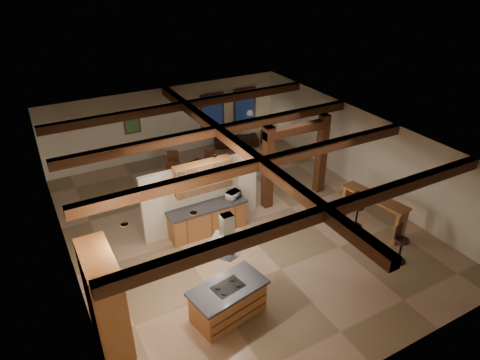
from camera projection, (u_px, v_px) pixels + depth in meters
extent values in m
plane|color=tan|center=(238.00, 224.00, 13.71)|extent=(12.00, 12.00, 0.00)
plane|color=beige|center=(168.00, 122.00, 17.60)|extent=(10.00, 0.00, 10.00)
plane|color=beige|center=(384.00, 317.00, 8.41)|extent=(10.00, 0.00, 10.00)
plane|color=beige|center=(66.00, 232.00, 10.89)|extent=(0.00, 12.00, 12.00)
plane|color=beige|center=(362.00, 151.00, 15.12)|extent=(0.00, 12.00, 12.00)
plane|color=#331F10|center=(238.00, 141.00, 12.30)|extent=(12.00, 12.00, 0.00)
cube|color=#361A0D|center=(326.00, 212.00, 9.31)|extent=(10.00, 0.25, 0.28)
cube|color=#361A0D|center=(261.00, 163.00, 11.37)|extent=(10.00, 0.25, 0.28)
cube|color=#361A0D|center=(218.00, 131.00, 13.36)|extent=(10.00, 0.25, 0.28)
cube|color=#361A0D|center=(185.00, 105.00, 15.43)|extent=(10.00, 0.25, 0.28)
cube|color=#361A0D|center=(238.00, 146.00, 12.37)|extent=(0.28, 12.00, 0.28)
cube|color=#361A0D|center=(268.00, 168.00, 13.98)|extent=(0.30, 0.30, 2.90)
cube|color=#361A0D|center=(321.00, 154.00, 14.91)|extent=(0.30, 0.30, 2.90)
cube|color=#361A0D|center=(298.00, 129.00, 13.89)|extent=(2.50, 0.28, 0.28)
cube|color=beige|center=(202.00, 196.00, 13.13)|extent=(3.80, 0.18, 2.20)
cube|color=#A46D34|center=(105.00, 300.00, 9.16)|extent=(0.64, 1.60, 2.40)
cube|color=silver|center=(119.00, 297.00, 9.31)|extent=(0.06, 0.62, 0.95)
cube|color=black|center=(120.00, 289.00, 9.23)|extent=(0.01, 0.50, 0.28)
cube|color=#A46D34|center=(208.00, 220.00, 13.16)|extent=(2.40, 0.60, 0.86)
cube|color=black|center=(207.00, 207.00, 12.93)|extent=(2.50, 0.66, 0.08)
cube|color=#A46D34|center=(203.00, 177.00, 12.63)|extent=(1.80, 0.34, 0.95)
cube|color=silver|center=(206.00, 179.00, 12.50)|extent=(1.74, 0.02, 0.90)
pyramid|color=silver|center=(228.00, 259.00, 9.54)|extent=(1.10, 1.10, 0.45)
cube|color=silver|center=(227.00, 229.00, 9.14)|extent=(0.26, 0.22, 0.73)
cube|color=#361A0D|center=(212.00, 113.00, 18.37)|extent=(1.10, 0.05, 1.70)
cube|color=black|center=(213.00, 113.00, 18.35)|extent=(0.95, 0.02, 1.55)
cube|color=#361A0D|center=(245.00, 107.00, 19.05)|extent=(1.10, 0.05, 1.70)
cube|color=black|center=(245.00, 107.00, 19.03)|extent=(0.95, 0.02, 1.55)
cube|color=#361A0D|center=(132.00, 123.00, 16.79)|extent=(0.65, 0.04, 0.85)
cube|color=#275B2B|center=(132.00, 123.00, 16.78)|extent=(0.55, 0.01, 0.75)
cylinder|color=silver|center=(194.00, 213.00, 9.07)|extent=(0.16, 0.16, 0.03)
cylinder|color=silver|center=(214.00, 156.00, 11.51)|extent=(0.16, 0.16, 0.03)
cylinder|color=silver|center=(125.00, 225.00, 8.71)|extent=(0.16, 0.16, 0.03)
cube|color=#A46D34|center=(228.00, 302.00, 10.18)|extent=(1.84, 1.15, 0.82)
cube|color=black|center=(228.00, 288.00, 9.96)|extent=(1.97, 1.29, 0.08)
cube|color=black|center=(228.00, 287.00, 9.94)|extent=(0.79, 0.60, 0.02)
imported|color=#3A1C0E|center=(192.00, 177.00, 15.84)|extent=(1.98, 1.59, 0.61)
imported|color=black|center=(236.00, 139.00, 18.95)|extent=(2.07, 1.36, 0.56)
imported|color=silver|center=(233.00, 195.00, 13.24)|extent=(0.51, 0.43, 0.24)
cube|color=#A46D34|center=(375.00, 197.00, 13.02)|extent=(0.89, 2.23, 0.07)
cube|color=#A46D34|center=(400.00, 227.00, 12.62)|extent=(0.50, 0.19, 1.09)
cube|color=#A46D34|center=(348.00, 200.00, 13.96)|extent=(0.50, 0.19, 1.09)
cube|color=#361A0D|center=(268.00, 135.00, 19.29)|extent=(0.62, 0.62, 0.59)
cylinder|color=black|center=(268.00, 128.00, 19.10)|extent=(0.06, 0.06, 0.17)
cone|color=#E8CA8B|center=(268.00, 124.00, 19.02)|extent=(0.30, 0.30, 0.19)
cylinder|color=black|center=(403.00, 241.00, 11.76)|extent=(0.36, 0.36, 0.07)
cube|color=black|center=(398.00, 231.00, 11.76)|extent=(0.34, 0.12, 0.40)
cylinder|color=black|center=(400.00, 251.00, 11.94)|extent=(0.06, 0.06, 0.71)
cylinder|color=black|center=(398.00, 261.00, 12.10)|extent=(0.40, 0.40, 0.03)
cylinder|color=black|center=(358.00, 207.00, 13.24)|extent=(0.37, 0.37, 0.07)
cube|color=black|center=(354.00, 198.00, 13.24)|extent=(0.35, 0.12, 0.41)
cylinder|color=black|center=(357.00, 217.00, 13.42)|extent=(0.06, 0.06, 0.71)
cylinder|color=black|center=(355.00, 226.00, 13.59)|extent=(0.41, 0.41, 0.03)
cube|color=#361A0D|center=(172.00, 184.00, 15.12)|extent=(0.55, 0.55, 0.06)
cube|color=#361A0D|center=(172.00, 172.00, 15.13)|extent=(0.40, 0.22, 0.74)
cylinder|color=#361A0D|center=(167.00, 192.00, 15.08)|extent=(0.05, 0.05, 0.41)
cylinder|color=#361A0D|center=(177.00, 191.00, 15.10)|extent=(0.05, 0.05, 0.41)
cylinder|color=#361A0D|center=(168.00, 187.00, 15.37)|extent=(0.05, 0.05, 0.41)
cylinder|color=#361A0D|center=(177.00, 187.00, 15.40)|extent=(0.05, 0.05, 0.41)
cube|color=#361A0D|center=(174.00, 166.00, 16.33)|extent=(0.55, 0.55, 0.06)
cube|color=#361A0D|center=(173.00, 160.00, 15.97)|extent=(0.40, 0.22, 0.74)
cylinder|color=#361A0D|center=(179.00, 169.00, 16.60)|extent=(0.05, 0.05, 0.41)
cylinder|color=#361A0D|center=(171.00, 169.00, 16.58)|extent=(0.05, 0.05, 0.41)
cylinder|color=#361A0D|center=(179.00, 173.00, 16.31)|extent=(0.05, 0.05, 0.41)
cylinder|color=#361A0D|center=(170.00, 173.00, 16.29)|extent=(0.05, 0.05, 0.41)
cube|color=#361A0D|center=(211.00, 182.00, 15.21)|extent=(0.55, 0.55, 0.06)
cube|color=#361A0D|center=(211.00, 170.00, 15.22)|extent=(0.40, 0.22, 0.74)
cylinder|color=#361A0D|center=(207.00, 190.00, 15.17)|extent=(0.05, 0.05, 0.41)
cylinder|color=#361A0D|center=(216.00, 190.00, 15.19)|extent=(0.05, 0.05, 0.41)
cylinder|color=#361A0D|center=(207.00, 186.00, 15.46)|extent=(0.05, 0.05, 0.41)
cylinder|color=#361A0D|center=(216.00, 185.00, 15.49)|extent=(0.05, 0.05, 0.41)
cube|color=#361A0D|center=(210.00, 165.00, 16.42)|extent=(0.55, 0.55, 0.06)
cube|color=#361A0D|center=(210.00, 158.00, 16.06)|extent=(0.40, 0.22, 0.74)
cylinder|color=#361A0D|center=(215.00, 168.00, 16.69)|extent=(0.05, 0.05, 0.41)
cylinder|color=#361A0D|center=(206.00, 168.00, 16.67)|extent=(0.05, 0.05, 0.41)
cylinder|color=#361A0D|center=(215.00, 172.00, 16.40)|extent=(0.05, 0.05, 0.41)
cylinder|color=#361A0D|center=(206.00, 172.00, 16.38)|extent=(0.05, 0.05, 0.41)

